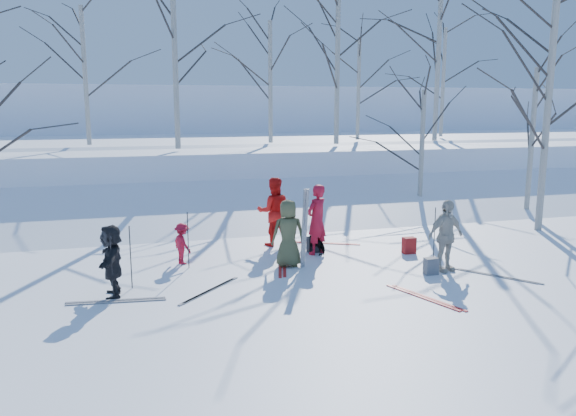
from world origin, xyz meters
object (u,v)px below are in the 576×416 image
object	(u,v)px
skier_red_north	(317,220)
dog	(317,245)
skier_red_seated	(182,244)
skier_cream_east	(446,236)
backpack_dark	(314,245)
skier_olive_center	(288,233)
skier_grey_west	(112,261)
backpack_red	(409,245)
backpack_grey	(431,266)
skier_redor_behind	(274,212)

from	to	relation	value
skier_red_north	dog	xyz separation A→B (m)	(0.02, -0.01, -0.66)
skier_red_seated	skier_cream_east	xyz separation A→B (m)	(5.77, -2.26, 0.33)
dog	backpack_dark	distance (m)	0.21
skier_red_seated	skier_olive_center	bearing A→B (deg)	-134.45
skier_grey_west	backpack_dark	size ratio (longest dim) A/B	3.66
backpack_red	backpack_grey	size ratio (longest dim) A/B	1.11
backpack_grey	dog	bearing A→B (deg)	128.44
skier_red_north	skier_red_seated	distance (m)	3.43
skier_red_north	backpack_dark	size ratio (longest dim) A/B	4.52
skier_cream_east	skier_olive_center	bearing A→B (deg)	146.12
skier_redor_behind	backpack_red	distance (m)	3.70
dog	backpack_red	distance (m)	2.39
skier_olive_center	skier_cream_east	distance (m)	3.63
skier_cream_east	backpack_grey	xyz separation A→B (m)	(-0.44, -0.16, -0.64)
skier_grey_west	backpack_dark	world-z (taller)	skier_grey_west
backpack_grey	backpack_dark	world-z (taller)	backpack_dark
dog	skier_red_seated	bearing A→B (deg)	-33.96
skier_red_north	skier_grey_west	xyz separation A→B (m)	(-4.97, -1.98, -0.17)
backpack_dark	backpack_red	bearing A→B (deg)	-18.78
skier_red_seated	skier_grey_west	size ratio (longest dim) A/B	0.69
backpack_grey	skier_redor_behind	bearing A→B (deg)	127.28
backpack_grey	skier_red_north	bearing A→B (deg)	128.54
skier_olive_center	skier_red_north	size ratio (longest dim) A/B	0.89
skier_grey_west	dog	xyz separation A→B (m)	(4.99, 1.96, -0.48)
skier_red_seated	dog	xyz separation A→B (m)	(3.43, -0.01, -0.25)
skier_redor_behind	dog	size ratio (longest dim) A/B	3.20
skier_cream_east	skier_red_north	bearing A→B (deg)	124.39
skier_redor_behind	skier_red_seated	xyz separation A→B (m)	(-2.58, -1.20, -0.44)
dog	backpack_grey	distance (m)	3.07
skier_red_seated	backpack_red	distance (m)	5.78
backpack_red	dog	bearing A→B (deg)	165.73
skier_redor_behind	backpack_dark	bearing A→B (deg)	137.52
skier_cream_east	backpack_grey	size ratio (longest dim) A/B	4.39
skier_olive_center	backpack_grey	world-z (taller)	skier_olive_center
skier_cream_east	skier_red_seated	bearing A→B (deg)	146.72
skier_grey_west	skier_olive_center	bearing A→B (deg)	105.97
skier_red_seated	backpack_red	xyz separation A→B (m)	(5.74, -0.60, -0.29)
skier_grey_west	backpack_grey	xyz separation A→B (m)	(6.90, -0.44, -0.54)
skier_redor_behind	backpack_red	xyz separation A→B (m)	(3.16, -1.80, -0.73)
skier_grey_west	dog	distance (m)	5.39
skier_red_north	skier_grey_west	size ratio (longest dim) A/B	1.24
skier_red_seated	skier_cream_east	bearing A→B (deg)	-135.30
skier_cream_east	backpack_grey	world-z (taller)	skier_cream_east
skier_olive_center	backpack_dark	world-z (taller)	skier_olive_center
skier_red_north	skier_redor_behind	distance (m)	1.45
skier_redor_behind	skier_red_seated	size ratio (longest dim) A/B	1.87
skier_grey_west	backpack_red	bearing A→B (deg)	101.38
skier_red_seated	backpack_red	bearing A→B (deg)	-119.94
skier_grey_west	skier_red_north	bearing A→B (deg)	112.38
skier_olive_center	backpack_grey	bearing A→B (deg)	155.50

